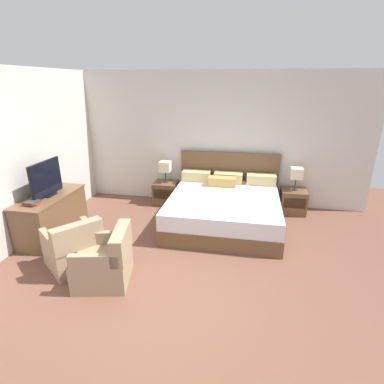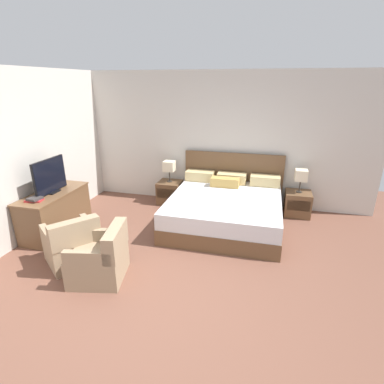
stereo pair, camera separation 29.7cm
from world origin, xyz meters
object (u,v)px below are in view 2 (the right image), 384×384
dresser (55,212)px  book_blue_cover (35,199)px  nightstand_left (170,192)px  table_lamp_right (301,176)px  tv (50,177)px  armchair_companion (101,259)px  nightstand_right (297,204)px  table_lamp_left (169,166)px  armchair_by_window (73,245)px  book_red_cover (34,200)px  bed (225,208)px

dresser → book_blue_cover: bearing=-89.8°
nightstand_left → table_lamp_right: bearing=0.0°
tv → armchair_companion: bearing=-34.8°
table_lamp_right → nightstand_left: bearing=-180.0°
tv → armchair_companion: tv is taller
nightstand_right → tv: 4.64m
dresser → armchair_companion: armchair_companion is taller
dresser → table_lamp_left: bearing=50.3°
armchair_by_window → armchair_companion: (0.60, -0.23, 0.00)m
nightstand_right → book_blue_cover: 4.79m
nightstand_right → armchair_companion: size_ratio=0.61×
table_lamp_right → dresser: 4.60m
armchair_companion → book_red_cover: bearing=157.8°
table_lamp_left → table_lamp_right: same height
bed → table_lamp_right: size_ratio=4.61×
dresser → nightstand_left: bearing=50.2°
nightstand_right → table_lamp_left: table_lamp_left is taller
dresser → tv: bearing=76.0°
dresser → armchair_by_window: bearing=-41.7°
table_lamp_right → armchair_companion: bearing=-134.0°
nightstand_right → dresser: dresser is taller
nightstand_left → book_blue_cover: size_ratio=2.60×
nightstand_left → table_lamp_right: size_ratio=1.08×
nightstand_right → armchair_by_window: 4.23m
table_lamp_left → book_blue_cover: size_ratio=2.41×
nightstand_right → table_lamp_right: 0.59m
nightstand_right → table_lamp_left: 2.75m
nightstand_left → armchair_companion: armchair_companion is taller
bed → armchair_companion: (-1.39, -2.09, -0.03)m
dresser → nightstand_right: bearing=23.4°
table_lamp_left → tv: size_ratio=0.62×
book_red_cover → armchair_by_window: book_red_cover is taller
book_blue_cover → bed: bearing=27.4°
table_lamp_left → armchair_by_window: table_lamp_left is taller
book_red_cover → book_blue_cover: book_blue_cover is taller
armchair_companion → tv: bearing=145.2°
book_blue_cover → armchair_by_window: bearing=-23.3°
nightstand_left → dresser: dresser is taller
table_lamp_right → tv: bearing=-156.7°
table_lamp_right → dresser: (-4.20, -1.82, -0.44)m
nightstand_right → book_red_cover: 4.80m
bed → table_lamp_left: (-1.34, 0.74, 0.52)m
tv → armchair_by_window: 1.39m
bed → nightstand_left: 1.54m
dresser → armchair_companion: (1.47, -1.01, -0.10)m
armchair_by_window → dresser: bearing=138.3°
nightstand_left → nightstand_right: same height
bed → book_blue_cover: size_ratio=11.14×
table_lamp_left → table_lamp_right: 2.69m
bed → book_blue_cover: 3.25m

